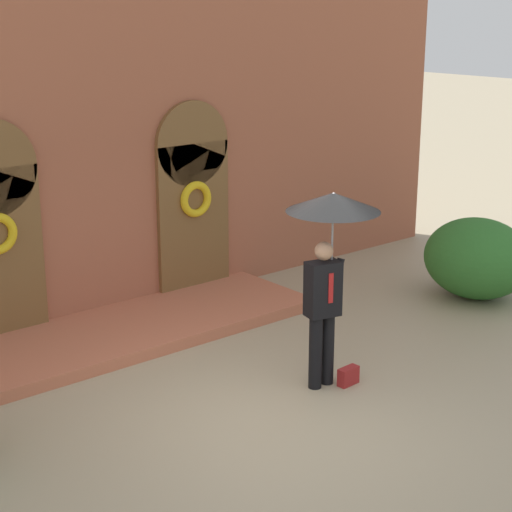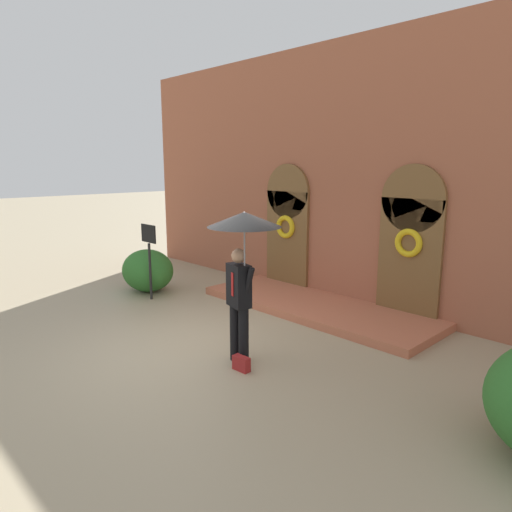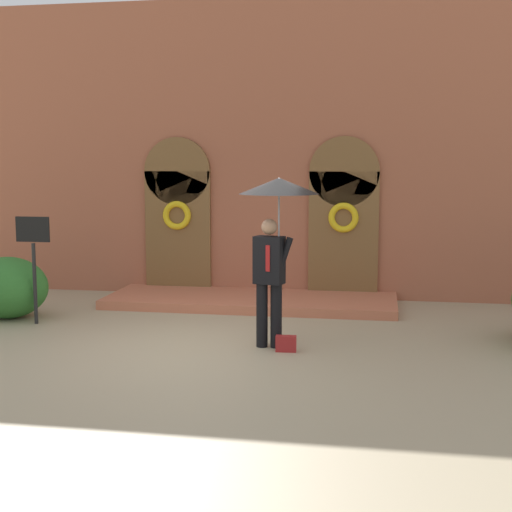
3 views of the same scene
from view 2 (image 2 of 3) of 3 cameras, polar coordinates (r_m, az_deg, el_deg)
name	(u,v)px [view 2 (image 2 of 3)]	position (r m, az deg, el deg)	size (l,w,h in m)	color
ground_plane	(200,350)	(7.80, -7.07, -11.61)	(80.00, 80.00, 0.00)	tan
building_facade	(350,181)	(10.22, 11.70, 9.15)	(14.00, 2.30, 5.60)	#9E563D
person_with_umbrella	(243,242)	(6.72, -1.64, 1.77)	(1.10, 1.10, 2.36)	black
handbag	(241,364)	(7.01, -1.84, -13.28)	(0.28, 0.12, 0.22)	maroon
sign_post	(149,249)	(10.51, -13.21, 0.82)	(0.56, 0.06, 1.72)	black
shrub_left	(148,270)	(11.36, -13.38, -1.77)	(1.36, 1.16, 1.02)	#2D6B28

